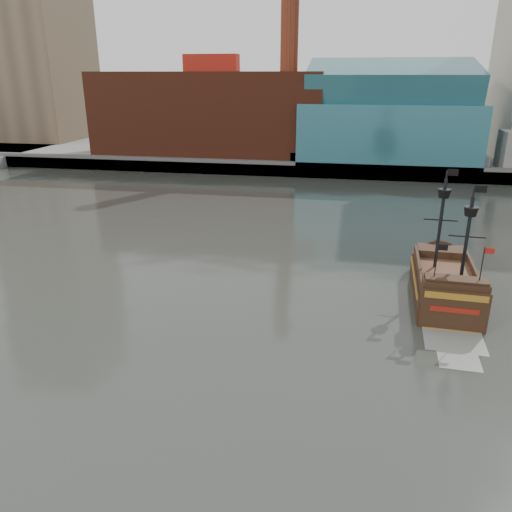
# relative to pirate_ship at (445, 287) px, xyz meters

# --- Properties ---
(ground) EXTENTS (400.00, 400.00, 0.00)m
(ground) POSITION_rel_pirate_ship_xyz_m (-12.15, -15.65, -0.96)
(ground) COLOR #252823
(ground) RESTS_ON ground
(promenade_far) EXTENTS (220.00, 60.00, 2.00)m
(promenade_far) POSITION_rel_pirate_ship_xyz_m (-12.15, 76.35, 0.04)
(promenade_far) COLOR slate
(promenade_far) RESTS_ON ground
(seawall) EXTENTS (220.00, 1.00, 2.60)m
(seawall) POSITION_rel_pirate_ship_xyz_m (-12.15, 46.85, 0.34)
(seawall) COLOR #4C4C49
(seawall) RESTS_ON ground
(skyline) EXTENTS (149.00, 45.00, 62.00)m
(skyline) POSITION_rel_pirate_ship_xyz_m (-6.94, 68.92, 23.59)
(skyline) COLOR brown
(skyline) RESTS_ON promenade_far
(pirate_ship) EXTENTS (5.08, 14.37, 10.61)m
(pirate_ship) POSITION_rel_pirate_ship_xyz_m (0.00, 0.00, 0.00)
(pirate_ship) COLOR black
(pirate_ship) RESTS_ON ground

